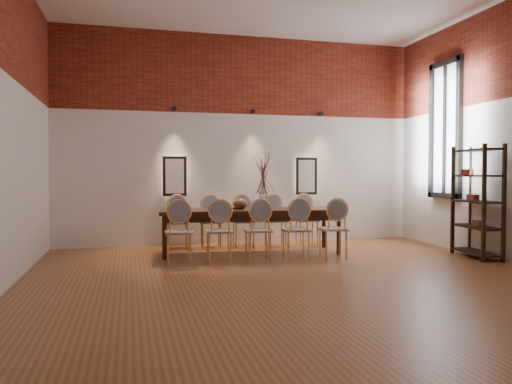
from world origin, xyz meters
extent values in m
cube|color=brown|center=(0.00, 0.00, -0.01)|extent=(7.00, 7.00, 0.02)
cube|color=silver|center=(0.00, 3.55, 2.00)|extent=(7.00, 0.10, 4.00)
cube|color=maroon|center=(0.00, 3.48, 3.25)|extent=(7.00, 0.02, 1.50)
cube|color=#FFEAC6|center=(-1.30, 3.45, 1.30)|extent=(0.36, 0.06, 0.66)
cube|color=#FFEAC6|center=(1.30, 3.45, 1.30)|extent=(0.36, 0.06, 0.66)
cylinder|color=black|center=(-1.30, 3.42, 2.55)|extent=(0.08, 0.10, 0.08)
cylinder|color=black|center=(0.20, 3.42, 2.55)|extent=(0.08, 0.10, 0.08)
cylinder|color=black|center=(1.60, 3.42, 2.55)|extent=(0.08, 0.10, 0.08)
cube|color=silver|center=(3.46, 2.00, 2.15)|extent=(0.02, 0.78, 2.38)
cube|color=black|center=(3.44, 2.00, 2.15)|extent=(0.08, 0.90, 2.50)
cube|color=black|center=(3.44, 2.00, 2.15)|extent=(0.06, 0.06, 2.40)
cube|color=#33190A|center=(-0.15, 2.22, 0.38)|extent=(3.08, 1.20, 0.75)
cylinder|color=silver|center=(0.08, 2.21, 0.90)|extent=(0.14, 0.14, 0.30)
ellipsoid|color=brown|center=(-0.32, 2.19, 0.84)|extent=(0.24, 0.24, 0.18)
cube|color=#7F1651|center=(-0.40, 2.29, 0.77)|extent=(0.27, 0.20, 0.03)
camera|label=1|loc=(-2.13, -5.94, 1.33)|focal=35.00mm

